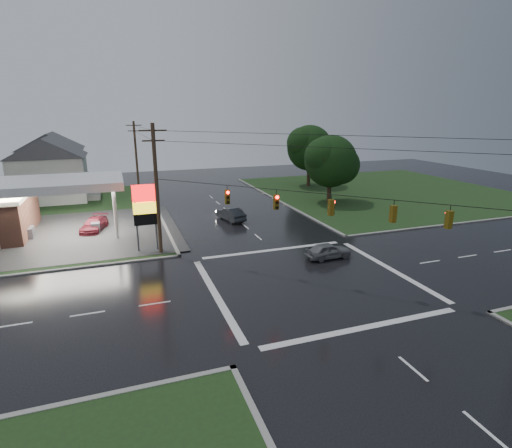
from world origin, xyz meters
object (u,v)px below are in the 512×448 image
object	(u,v)px
utility_pole_nw	(157,188)
tree_ne_near	(332,161)
car_pump	(94,224)
car_north	(231,214)
house_near	(50,169)
house_far	(53,159)
pylon_sign	(145,207)
car_crossing	(328,251)
utility_pole_n	(136,156)
tree_ne_far	(310,148)

from	to	relation	value
utility_pole_nw	tree_ne_near	world-z (taller)	utility_pole_nw
tree_ne_near	car_pump	distance (m)	29.90
tree_ne_near	car_north	world-z (taller)	tree_ne_near
house_near	tree_ne_near	distance (m)	37.80
tree_ne_near	house_far	bearing A→B (deg)	144.23
house_far	car_north	size ratio (longest dim) A/B	2.49
house_far	tree_ne_near	world-z (taller)	tree_ne_near
pylon_sign	car_crossing	world-z (taller)	pylon_sign
utility_pole_n	house_far	distance (m)	16.00
pylon_sign	house_far	distance (m)	39.21
utility_pole_nw	tree_ne_far	size ratio (longest dim) A/B	1.12
tree_ne_near	car_pump	bearing A→B (deg)	-173.49
house_near	tree_ne_far	world-z (taller)	tree_ne_far
utility_pole_n	tree_ne_near	xyz separation A→B (m)	(23.64, -16.01, 0.09)
pylon_sign	car_pump	bearing A→B (deg)	119.78
house_far	car_north	distance (m)	37.00
utility_pole_nw	house_near	world-z (taller)	utility_pole_nw
house_far	tree_ne_near	size ratio (longest dim) A/B	1.23
pylon_sign	car_crossing	xyz separation A→B (m)	(14.08, -6.90, -3.35)
car_north	tree_ne_far	bearing A→B (deg)	-151.05
house_far	car_north	bearing A→B (deg)	-54.93
pylon_sign	house_far	xyz separation A→B (m)	(-11.45, 37.50, 0.39)
car_north	tree_ne_near	bearing A→B (deg)	-177.55
car_north	car_pump	bearing A→B (deg)	-16.10
utility_pole_n	car_north	size ratio (longest dim) A/B	2.37
house_far	car_crossing	distance (m)	51.35
house_near	house_far	xyz separation A→B (m)	(-1.00, 12.00, 0.00)
tree_ne_far	car_crossing	world-z (taller)	tree_ne_far
house_near	house_far	size ratio (longest dim) A/B	1.00
utility_pole_nw	tree_ne_far	xyz separation A→B (m)	(26.65, 24.49, 0.46)
car_crossing	car_pump	xyz separation A→B (m)	(-18.75, 15.05, 0.01)
tree_ne_near	tree_ne_far	distance (m)	12.39
house_far	car_pump	size ratio (longest dim) A/B	2.40
car_pump	tree_ne_far	bearing A→B (deg)	42.12
car_north	utility_pole_nw	bearing A→B (deg)	30.90
tree_ne_far	car_north	bearing A→B (deg)	-138.07
car_pump	pylon_sign	bearing A→B (deg)	-43.50
pylon_sign	house_near	world-z (taller)	house_near
pylon_sign	car_pump	distance (m)	9.97
pylon_sign	house_near	bearing A→B (deg)	112.28
house_near	tree_ne_far	size ratio (longest dim) A/B	1.13
pylon_sign	tree_ne_near	distance (m)	27.23
car_north	car_pump	distance (m)	14.39
utility_pole_n	car_north	xyz separation A→B (m)	(8.70, -20.13, -4.74)
utility_pole_nw	car_crossing	xyz separation A→B (m)	(13.08, -5.90, -5.06)
utility_pole_n	car_pump	size ratio (longest dim) A/B	2.28
house_near	car_pump	size ratio (longest dim) A/B	2.40
house_near	car_crossing	bearing A→B (deg)	-52.86
car_crossing	car_pump	world-z (taller)	car_pump
car_crossing	pylon_sign	bearing A→B (deg)	62.01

